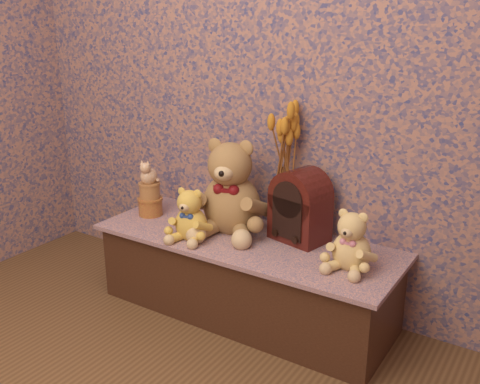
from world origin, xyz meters
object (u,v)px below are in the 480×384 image
(ceramic_vase, at_px, (286,211))
(biscuit_tin_lower, at_px, (151,207))
(cathedral_radio, at_px, (300,205))
(teddy_large, at_px, (231,182))
(teddy_medium, at_px, (191,211))
(teddy_small, at_px, (352,237))
(cat_figurine, at_px, (149,171))

(ceramic_vase, bearing_deg, biscuit_tin_lower, -165.84)
(cathedral_radio, bearing_deg, teddy_large, -156.41)
(teddy_large, distance_m, cathedral_radio, 0.35)
(teddy_medium, distance_m, biscuit_tin_lower, 0.39)
(teddy_small, distance_m, ceramic_vase, 0.45)
(cathedral_radio, bearing_deg, teddy_medium, -136.63)
(teddy_small, xyz_separation_m, cathedral_radio, (-0.31, 0.15, 0.03))
(teddy_large, distance_m, cat_figurine, 0.46)
(biscuit_tin_lower, bearing_deg, teddy_small, -0.98)
(ceramic_vase, relative_size, biscuit_tin_lower, 1.74)
(teddy_large, xyz_separation_m, teddy_small, (0.64, -0.08, -0.11))
(teddy_small, bearing_deg, cathedral_radio, 155.81)
(teddy_medium, bearing_deg, ceramic_vase, 32.18)
(teddy_medium, height_order, cathedral_radio, cathedral_radio)
(teddy_medium, distance_m, cat_figurine, 0.40)
(teddy_large, relative_size, ceramic_vase, 2.24)
(teddy_small, height_order, cathedral_radio, cathedral_radio)
(teddy_medium, bearing_deg, cat_figurine, 150.59)
(teddy_large, relative_size, biscuit_tin_lower, 3.90)
(teddy_large, distance_m, teddy_medium, 0.24)
(teddy_medium, bearing_deg, teddy_small, -1.81)
(teddy_medium, bearing_deg, cathedral_radio, 20.49)
(teddy_medium, relative_size, teddy_small, 0.97)
(teddy_small, xyz_separation_m, biscuit_tin_lower, (-1.10, 0.02, -0.09))
(teddy_small, bearing_deg, teddy_large, 173.77)
(teddy_medium, distance_m, teddy_small, 0.75)
(teddy_large, bearing_deg, teddy_small, -23.25)
(ceramic_vase, distance_m, biscuit_tin_lower, 0.72)
(teddy_small, relative_size, ceramic_vase, 1.25)
(cat_figurine, bearing_deg, biscuit_tin_lower, 0.00)
(teddy_large, height_order, teddy_medium, teddy_large)
(teddy_large, bearing_deg, cat_figurine, 171.95)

